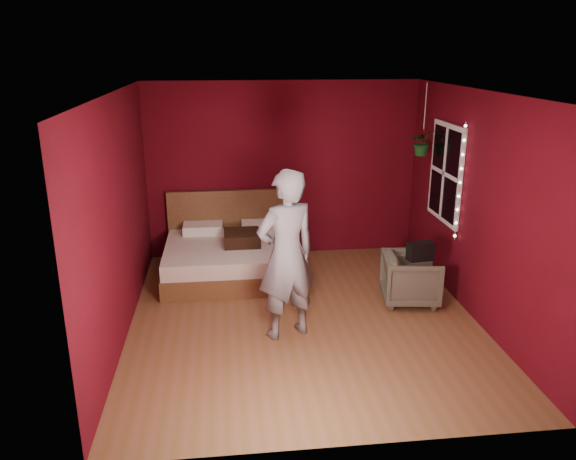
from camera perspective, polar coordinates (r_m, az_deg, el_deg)
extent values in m
plane|color=brown|center=(6.70, 1.54, -8.94)|extent=(4.50, 4.50, 0.00)
cube|color=#590917|center=(8.39, -0.55, 6.11)|extent=(4.00, 0.02, 2.60)
cube|color=#590917|center=(4.13, 6.11, -7.02)|extent=(4.00, 0.02, 2.60)
cube|color=#590917|center=(6.27, -16.87, 1.12)|extent=(0.02, 4.50, 2.60)
cube|color=#590917|center=(6.79, 18.69, 2.24)|extent=(0.02, 4.50, 2.60)
cube|color=silver|center=(5.98, 1.76, 13.92)|extent=(4.00, 4.50, 0.02)
cube|color=white|center=(7.53, 15.74, 5.59)|extent=(0.04, 0.97, 1.27)
cube|color=black|center=(7.53, 15.63, 5.59)|extent=(0.02, 0.85, 1.15)
cube|color=white|center=(7.52, 15.59, 5.59)|extent=(0.03, 0.05, 1.15)
cube|color=white|center=(7.52, 15.59, 5.59)|extent=(0.03, 0.85, 0.05)
cylinder|color=silver|center=(7.05, 17.08, 4.63)|extent=(0.01, 0.01, 1.45)
sphere|color=#FFF2CC|center=(7.23, 16.59, -0.57)|extent=(0.04, 0.04, 0.04)
sphere|color=#FFF2CC|center=(7.18, 16.71, 0.71)|extent=(0.04, 0.04, 0.04)
sphere|color=#FFF2CC|center=(7.13, 16.83, 2.00)|extent=(0.04, 0.04, 0.04)
sphere|color=#FFF2CC|center=(7.09, 16.95, 3.31)|extent=(0.04, 0.04, 0.04)
sphere|color=#FFF2CC|center=(7.05, 17.08, 4.63)|extent=(0.04, 0.04, 0.04)
sphere|color=#FFF2CC|center=(7.01, 17.20, 5.97)|extent=(0.04, 0.04, 0.04)
sphere|color=#FFF2CC|center=(6.98, 17.33, 7.32)|extent=(0.04, 0.04, 0.04)
sphere|color=#FFF2CC|center=(6.95, 17.46, 8.69)|extent=(0.04, 0.04, 0.04)
sphere|color=#FFF2CC|center=(6.93, 17.59, 10.06)|extent=(0.04, 0.04, 0.04)
cube|color=brown|center=(7.87, -5.52, -3.72)|extent=(1.88, 1.60, 0.26)
cube|color=silver|center=(7.78, -5.58, -2.11)|extent=(1.84, 1.57, 0.21)
cube|color=brown|center=(8.46, -5.72, 0.62)|extent=(1.88, 0.08, 1.03)
cube|color=white|center=(8.24, -8.64, 0.17)|extent=(0.56, 0.36, 0.13)
cube|color=white|center=(8.25, -2.76, 0.38)|extent=(0.56, 0.36, 0.13)
imported|color=slate|center=(5.97, -0.17, -2.59)|extent=(0.80, 0.67, 1.87)
imported|color=#62624D|center=(7.15, 12.37, -4.85)|extent=(0.77, 0.75, 0.62)
cube|color=black|center=(6.87, 13.30, -2.11)|extent=(0.33, 0.20, 0.22)
cube|color=#311C10|center=(7.70, -4.70, -0.80)|extent=(0.49, 0.49, 0.17)
cylinder|color=silver|center=(7.80, 13.79, 12.12)|extent=(0.01, 0.01, 0.60)
imported|color=#1A4F16|center=(7.86, 13.53, 8.65)|extent=(0.37, 0.34, 0.36)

